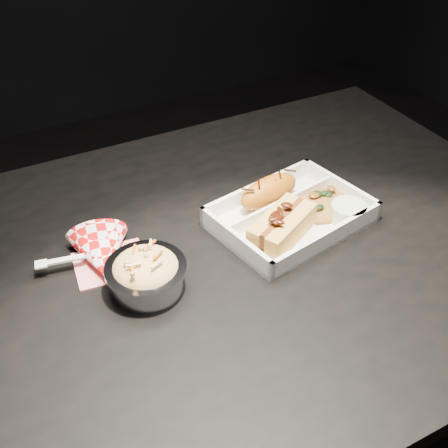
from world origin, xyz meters
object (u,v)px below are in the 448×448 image
at_px(hotdog, 282,225).
at_px(foil_coleslaw_cup, 146,272).
at_px(food_tray, 290,218).
at_px(napkin_fork, 102,255).
at_px(fried_pastry, 269,191).
at_px(dining_table, 213,293).

relative_size(hotdog, foil_coleslaw_cup, 1.16).
distance_m(food_tray, napkin_fork, 0.32).
relative_size(food_tray, hotdog, 2.00).
relative_size(food_tray, fried_pastry, 2.29).
bearing_deg(food_tray, napkin_fork, 160.64).
xyz_separation_m(fried_pastry, foil_coleslaw_cup, (-0.26, -0.09, -0.00)).
distance_m(fried_pastry, foil_coleslaw_cup, 0.28).
relative_size(dining_table, fried_pastry, 9.87).
relative_size(dining_table, foil_coleslaw_cup, 10.03).
bearing_deg(fried_pastry, food_tray, -79.35).
xyz_separation_m(food_tray, foil_coleslaw_cup, (-0.27, -0.04, 0.02)).
bearing_deg(food_tray, dining_table, 173.37).
relative_size(food_tray, napkin_fork, 1.65).
bearing_deg(hotdog, fried_pastry, 44.57).
bearing_deg(dining_table, fried_pastry, 24.53).
height_order(hotdog, foil_coleslaw_cup, foil_coleslaw_cup).
distance_m(food_tray, foil_coleslaw_cup, 0.28).
height_order(dining_table, napkin_fork, napkin_fork).
distance_m(foil_coleslaw_cup, napkin_fork, 0.10).
bearing_deg(dining_table, napkin_fork, 160.09).
xyz_separation_m(dining_table, foil_coleslaw_cup, (-0.12, -0.03, 0.12)).
relative_size(fried_pastry, napkin_fork, 0.72).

